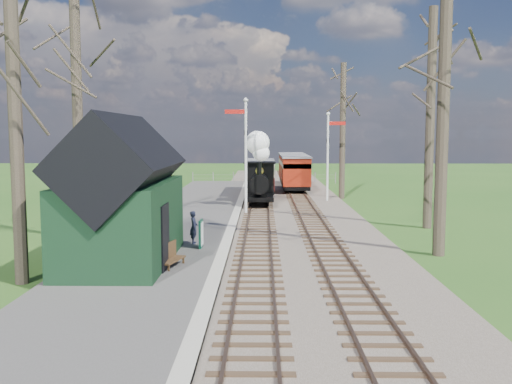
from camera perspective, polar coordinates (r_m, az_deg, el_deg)
ground at (r=14.79m, az=-0.14°, el=-11.21°), size 140.00×140.00×0.00m
distant_hills at (r=81.17m, az=1.55°, el=-8.84°), size 114.40×48.00×22.02m
ballast_bed at (r=36.41m, az=2.42°, el=-0.94°), size 8.00×60.00×0.10m
track_near at (r=36.39m, az=0.37°, el=-0.86°), size 1.60×60.00×0.15m
track_far at (r=36.47m, az=4.46°, el=-0.86°), size 1.60×60.00×0.15m
platform at (r=28.70m, az=-6.73°, el=-2.70°), size 5.00×44.00×0.20m
coping_strip at (r=28.49m, az=-2.14°, el=-2.71°), size 0.40×44.00×0.21m
station_shed at (r=18.80m, az=-13.16°, el=-0.63°), size 3.25×6.30×4.78m
semaphore_near at (r=30.17m, az=-1.15°, el=4.47°), size 1.22×0.24×6.22m
semaphore_far at (r=36.39m, az=7.30°, el=4.23°), size 1.22×0.24×5.72m
bare_trees at (r=24.28m, az=3.39°, el=7.88°), size 15.51×22.39×12.00m
fence_line at (r=50.28m, az=0.81°, el=1.50°), size 12.60×0.08×1.00m
locomotive at (r=33.76m, az=0.33°, el=1.86°), size 1.73×4.03×4.32m
coach at (r=39.84m, az=0.41°, el=1.70°), size 2.01×6.91×2.12m
red_carriage_a at (r=42.33m, az=3.95°, el=1.98°), size 2.08×5.15×2.19m
red_carriage_b at (r=47.81m, az=3.58°, el=2.42°), size 2.08×5.15×2.19m
sign_board at (r=20.89m, az=-5.52°, el=-4.18°), size 0.11×0.70×1.02m
bench at (r=18.10m, az=-8.66°, el=-6.32°), size 0.71×1.35×0.74m
person at (r=21.71m, az=-6.24°, el=-3.53°), size 0.33×0.48×1.24m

